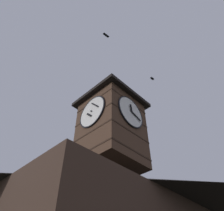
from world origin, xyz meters
TOP-DOWN VIEW (x-y plane):
  - clock_tower at (1.36, 0.42)m, footprint 4.11×4.11m
  - flying_bird_high at (-3.44, 1.46)m, footprint 0.46×0.29m
  - flying_bird_low at (3.38, 1.77)m, footprint 0.58×0.26m

SIDE VIEW (x-z plane):
  - clock_tower at x=1.36m, z-range 7.23..14.86m
  - flying_bird_low at x=3.38m, z-range 18.32..18.45m
  - flying_bird_high at x=-3.44m, z-range 18.80..18.96m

